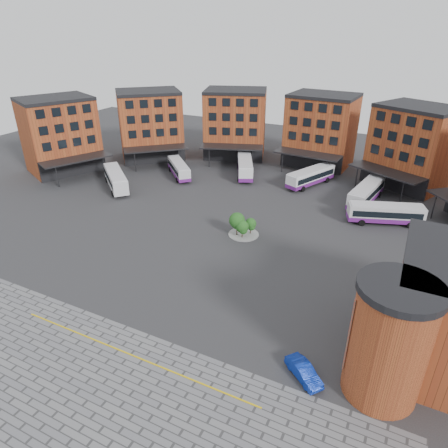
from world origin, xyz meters
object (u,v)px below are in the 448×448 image
at_px(bus_c, 245,166).
at_px(bus_a, 116,178).
at_px(bus_d, 311,176).
at_px(tree_island, 241,224).
at_px(bus_b, 179,169).
at_px(bus_f, 386,213).
at_px(blue_car, 304,372).
at_px(bus_e, 366,193).

bearing_deg(bus_c, bus_a, -162.69).
bearing_deg(bus_d, bus_a, -127.57).
relative_size(tree_island, bus_b, 0.49).
relative_size(bus_b, bus_f, 0.79).
relative_size(bus_c, blue_car, 2.96).
xyz_separation_m(bus_b, bus_c, (11.41, 6.49, 0.24)).
bearing_deg(blue_car, bus_b, 82.16).
bearing_deg(bus_b, blue_car, -91.39).
relative_size(bus_e, bus_f, 1.07).
height_order(bus_b, blue_car, bus_b).
xyz_separation_m(bus_b, blue_car, (36.48, -38.32, -0.90)).
distance_m(tree_island, bus_e, 24.55).
bearing_deg(bus_c, bus_b, -175.88).
distance_m(bus_a, bus_e, 44.34).
bearing_deg(bus_a, bus_d, -20.50).
xyz_separation_m(bus_b, bus_d, (24.72, 6.71, 0.14)).
bearing_deg(bus_e, bus_d, 169.04).
bearing_deg(bus_f, bus_d, -145.97).
height_order(tree_island, bus_a, tree_island).
bearing_deg(blue_car, bus_c, 67.79).
relative_size(bus_c, bus_f, 1.05).
xyz_separation_m(bus_e, bus_f, (3.86, -6.86, -0.11)).
distance_m(bus_c, bus_e, 24.18).
distance_m(bus_e, blue_car, 41.17).
xyz_separation_m(bus_b, bus_e, (35.30, 2.82, 0.23)).
distance_m(tree_island, bus_b, 27.42).
distance_m(bus_a, bus_c, 25.06).
distance_m(bus_a, bus_f, 46.59).
bearing_deg(bus_a, blue_car, -81.66).
bearing_deg(bus_f, blue_car, -23.76).
height_order(bus_c, bus_e, bus_c).
relative_size(bus_c, bus_e, 0.99).
bearing_deg(bus_f, bus_b, -115.18).
height_order(bus_d, blue_car, bus_d).
relative_size(bus_d, bus_f, 1.00).
height_order(tree_island, bus_f, tree_island).
bearing_deg(bus_c, tree_island, -93.04).
height_order(bus_a, bus_d, bus_a).
height_order(bus_c, blue_car, bus_c).
bearing_deg(bus_e, bus_a, -153.20).
relative_size(bus_a, bus_b, 1.16).
bearing_deg(tree_island, bus_d, 81.81).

